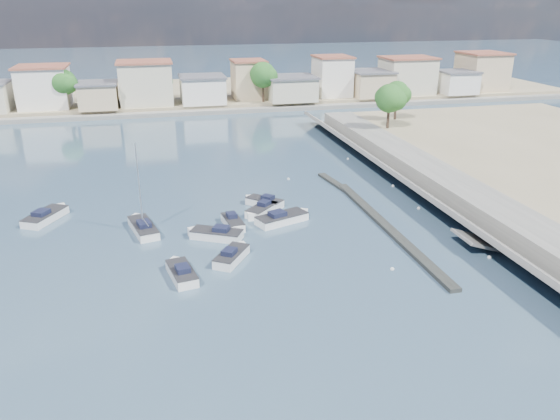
% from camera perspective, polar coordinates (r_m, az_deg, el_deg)
% --- Properties ---
extents(ground, '(400.00, 400.00, 0.00)m').
position_cam_1_polar(ground, '(79.67, -2.40, 5.89)').
color(ground, '#273C4E').
rests_on(ground, ground).
extents(seawall_walkway, '(5.00, 90.00, 1.80)m').
position_cam_1_polar(seawall_walkway, '(62.04, 19.74, 0.99)').
color(seawall_walkway, slate).
rests_on(seawall_walkway, ground).
extents(breakwater, '(2.00, 31.02, 0.35)m').
position_cam_1_polar(breakwater, '(56.70, 9.90, -0.71)').
color(breakwater, black).
rests_on(breakwater, ground).
extents(far_shore_land, '(160.00, 40.00, 1.40)m').
position_cam_1_polar(far_shore_land, '(129.88, -6.97, 12.06)').
color(far_shore_land, gray).
rests_on(far_shore_land, ground).
extents(far_shore_quay, '(160.00, 2.50, 0.80)m').
position_cam_1_polar(far_shore_quay, '(109.41, -5.61, 10.25)').
color(far_shore_quay, slate).
rests_on(far_shore_quay, ground).
extents(far_town, '(113.01, 12.80, 8.35)m').
position_cam_1_polar(far_town, '(116.30, -0.75, 13.26)').
color(far_town, beige).
rests_on(far_town, far_shore_land).
extents(shore_trees, '(74.56, 38.32, 7.92)m').
position_cam_1_polar(shore_trees, '(107.10, -0.96, 13.27)').
color(shore_trees, '#38281E').
rests_on(shore_trees, ground).
extents(motorboat_a, '(2.47, 4.90, 1.48)m').
position_cam_1_polar(motorboat_a, '(45.05, -10.30, -6.45)').
color(motorboat_a, white).
rests_on(motorboat_a, ground).
extents(motorboat_b, '(3.68, 4.36, 1.48)m').
position_cam_1_polar(motorboat_b, '(47.27, -4.97, -4.78)').
color(motorboat_b, white).
rests_on(motorboat_b, ground).
extents(motorboat_c, '(5.14, 3.86, 1.48)m').
position_cam_1_polar(motorboat_c, '(51.58, -6.89, -2.55)').
color(motorboat_c, white).
rests_on(motorboat_c, ground).
extents(motorboat_d, '(4.04, 4.07, 1.48)m').
position_cam_1_polar(motorboat_d, '(56.84, -2.01, -0.11)').
color(motorboat_d, white).
rests_on(motorboat_d, ground).
extents(motorboat_e, '(4.23, 5.54, 1.48)m').
position_cam_1_polar(motorboat_e, '(60.39, -23.16, -0.57)').
color(motorboat_e, white).
rests_on(motorboat_e, ground).
extents(motorboat_f, '(4.02, 4.00, 1.48)m').
position_cam_1_polar(motorboat_f, '(59.31, -1.80, 0.82)').
color(motorboat_f, white).
rests_on(motorboat_f, ground).
extents(motorboat_g, '(1.94, 4.41, 1.48)m').
position_cam_1_polar(motorboat_g, '(53.87, -4.89, -1.41)').
color(motorboat_g, white).
rests_on(motorboat_g, ground).
extents(motorboat_h, '(5.91, 3.79, 1.48)m').
position_cam_1_polar(motorboat_h, '(54.95, 0.43, -0.86)').
color(motorboat_h, white).
rests_on(motorboat_h, ground).
extents(sailboat, '(3.07, 6.10, 9.00)m').
position_cam_1_polar(sailboat, '(54.43, -14.16, -1.72)').
color(sailboat, white).
rests_on(sailboat, ground).
extents(mooring_buoys, '(11.90, 32.80, 0.35)m').
position_cam_1_polar(mooring_buoys, '(61.17, 10.45, 0.79)').
color(mooring_buoys, silver).
rests_on(mooring_buoys, ground).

